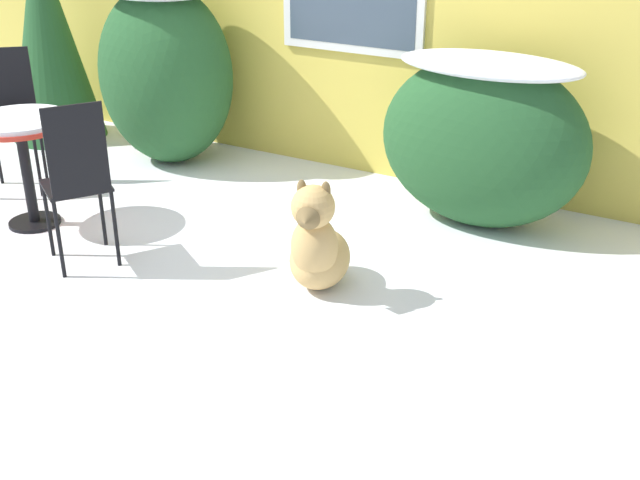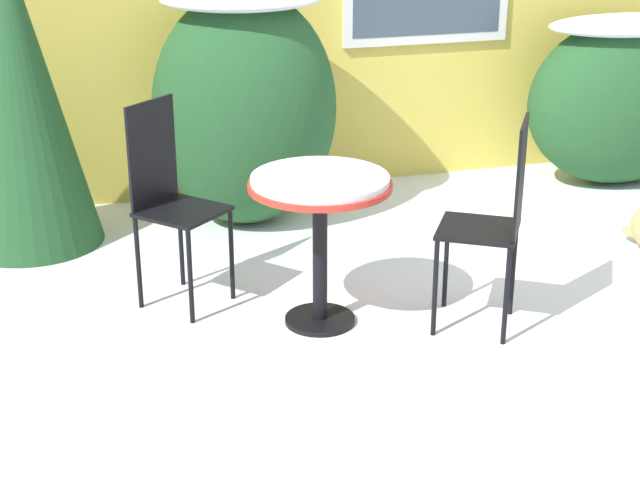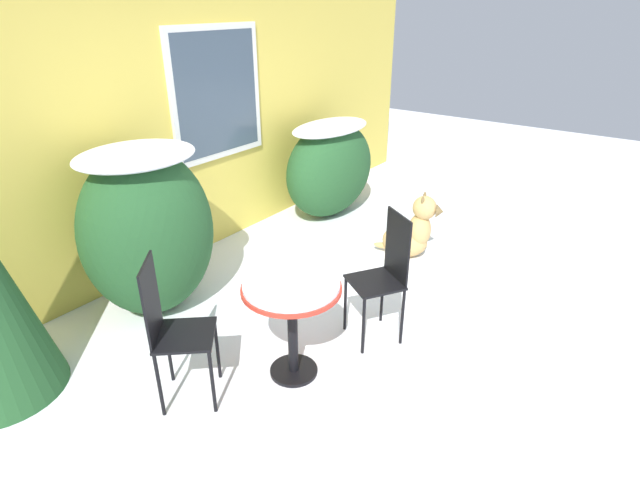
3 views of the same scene
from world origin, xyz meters
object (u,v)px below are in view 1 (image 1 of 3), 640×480
(patio_table, at_px, (21,137))
(patio_chair_near_table, at_px, (11,114))
(patio_chair_far_side, at_px, (77,178))
(dog, at_px, (318,247))

(patio_table, distance_m, patio_chair_near_table, 0.78)
(patio_chair_near_table, bearing_deg, patio_table, -77.46)
(patio_table, relative_size, patio_chair_near_table, 0.73)
(patio_chair_far_side, distance_m, dog, 1.46)
(patio_table, xyz_separation_m, patio_chair_far_side, (0.77, -0.27, -0.05))
(patio_table, distance_m, dog, 2.16)
(patio_chair_near_table, distance_m, dog, 2.79)
(patio_table, xyz_separation_m, patio_chair_near_table, (-0.63, 0.46, -0.05))
(patio_table, bearing_deg, patio_chair_far_side, -19.56)
(patio_chair_far_side, bearing_deg, dog, 140.01)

